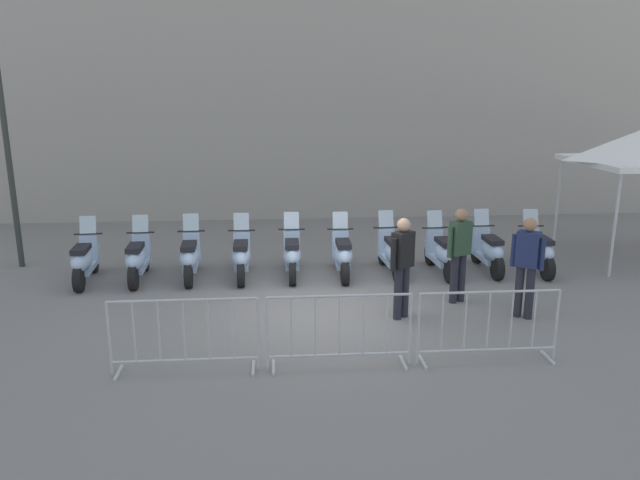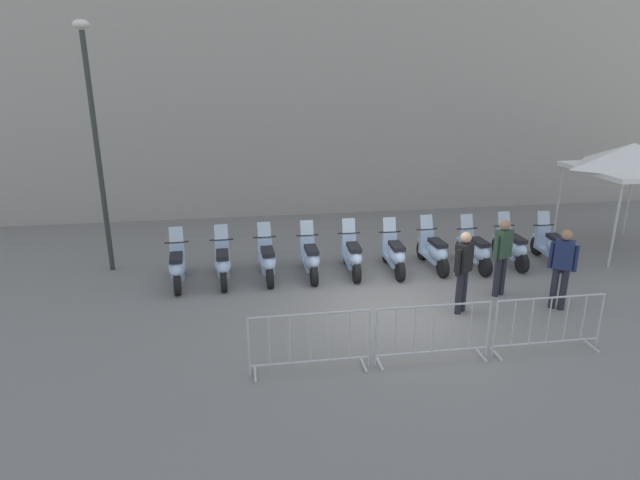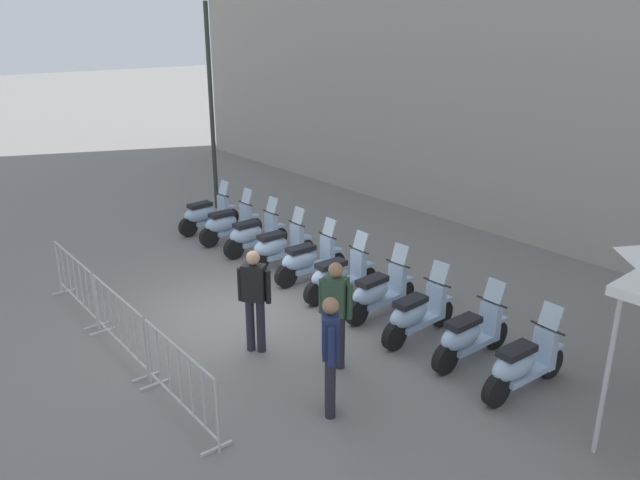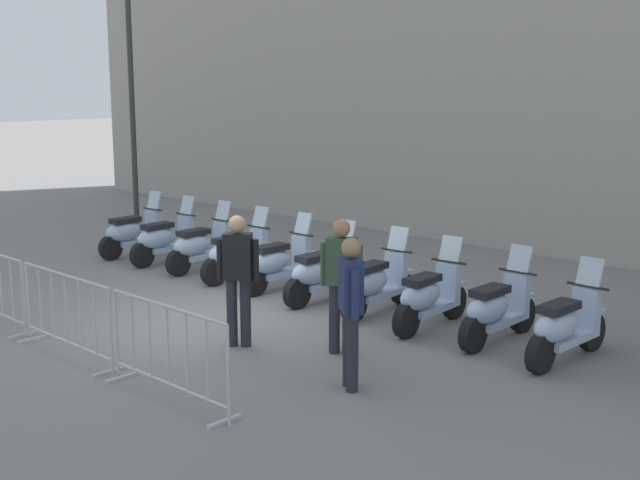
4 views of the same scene
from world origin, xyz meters
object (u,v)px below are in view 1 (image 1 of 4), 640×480
(motorcycle_8, at_px, (489,251))
(motorcycle_9, at_px, (538,251))
(motorcycle_4, at_px, (292,255))
(barrier_segment_2, at_px, (488,327))
(motorcycle_6, at_px, (392,253))
(officer_mid_plaza, at_px, (402,262))
(motorcycle_2, at_px, (190,258))
(officer_near_row_end, at_px, (527,262))
(officer_by_barriers, at_px, (459,250))
(motorcycle_7, at_px, (442,253))
(barrier_segment_0, at_px, (184,337))
(motorcycle_3, at_px, (241,257))
(street_lamp, at_px, (1,102))
(motorcycle_0, at_px, (84,261))
(motorcycle_5, at_px, (342,255))
(motorcycle_1, at_px, (138,259))
(barrier_segment_1, at_px, (339,332))

(motorcycle_8, bearing_deg, motorcycle_9, -8.04)
(motorcycle_4, height_order, barrier_segment_2, motorcycle_4)
(motorcycle_6, bearing_deg, motorcycle_4, 178.03)
(motorcycle_4, height_order, officer_mid_plaza, officer_mid_plaza)
(motorcycle_2, bearing_deg, officer_near_row_end, -25.98)
(motorcycle_9, relative_size, officer_by_barriers, 1.00)
(motorcycle_4, height_order, motorcycle_7, same)
(motorcycle_4, height_order, barrier_segment_0, motorcycle_4)
(motorcycle_3, bearing_deg, street_lamp, 163.47)
(motorcycle_3, relative_size, officer_by_barriers, 1.00)
(motorcycle_0, bearing_deg, motorcycle_5, -2.26)
(motorcycle_6, xyz_separation_m, barrier_segment_0, (-3.85, -4.01, 0.07))
(motorcycle_1, distance_m, motorcycle_2, 1.03)
(motorcycle_5, height_order, barrier_segment_0, motorcycle_5)
(motorcycle_5, xyz_separation_m, barrier_segment_1, (-0.70, -4.07, 0.07))
(motorcycle_9, relative_size, officer_near_row_end, 1.00)
(street_lamp, bearing_deg, motorcycle_2, -19.87)
(motorcycle_2, height_order, motorcycle_9, same)
(barrier_segment_1, xyz_separation_m, officer_mid_plaza, (1.32, 1.70, 0.46))
(barrier_segment_0, height_order, officer_near_row_end, officer_near_row_end)
(motorcycle_0, height_order, motorcycle_5, same)
(officer_near_row_end, bearing_deg, barrier_segment_1, -156.65)
(motorcycle_4, bearing_deg, barrier_segment_1, -85.47)
(motorcycle_7, relative_size, officer_mid_plaza, 1.00)
(motorcycle_2, xyz_separation_m, street_lamp, (-3.73, 1.35, 3.04))
(officer_by_barriers, bearing_deg, motorcycle_6, 114.02)
(motorcycle_4, distance_m, barrier_segment_0, 4.45)
(motorcycle_0, bearing_deg, street_lamp, 141.24)
(motorcycle_3, xyz_separation_m, motorcycle_5, (2.05, -0.13, 0.00))
(motorcycle_4, bearing_deg, motorcycle_9, -3.53)
(motorcycle_2, distance_m, officer_near_row_end, 6.43)
(motorcycle_0, height_order, barrier_segment_1, motorcycle_0)
(motorcycle_4, height_order, officer_by_barriers, officer_by_barriers)
(motorcycle_1, bearing_deg, motorcycle_6, -1.79)
(motorcycle_0, relative_size, motorcycle_5, 1.00)
(motorcycle_0, distance_m, motorcycle_4, 4.11)
(officer_mid_plaza, bearing_deg, motorcycle_4, 123.69)
(motorcycle_4, distance_m, barrier_segment_2, 4.92)
(barrier_segment_0, bearing_deg, motorcycle_3, 79.59)
(motorcycle_5, distance_m, motorcycle_8, 3.09)
(motorcycle_8, bearing_deg, motorcycle_7, -177.42)
(motorcycle_0, height_order, officer_near_row_end, officer_near_row_end)
(motorcycle_3, bearing_deg, officer_by_barriers, -25.76)
(motorcycle_2, relative_size, motorcycle_5, 1.00)
(motorcycle_2, height_order, officer_near_row_end, officer_near_row_end)
(street_lamp, height_order, officer_mid_plaza, street_lamp)
(motorcycle_8, relative_size, street_lamp, 0.30)
(motorcycle_2, relative_size, barrier_segment_2, 0.85)
(officer_by_barriers, bearing_deg, street_lamp, 159.18)
(motorcycle_8, relative_size, barrier_segment_2, 0.85)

